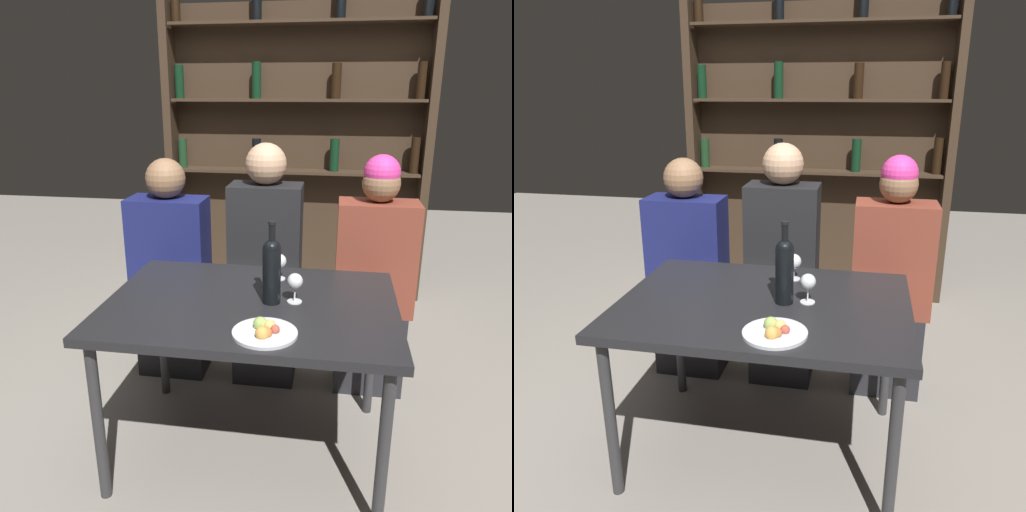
{
  "view_description": "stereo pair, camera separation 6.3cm",
  "coord_description": "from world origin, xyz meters",
  "views": [
    {
      "loc": [
        0.32,
        -1.83,
        1.53
      ],
      "look_at": [
        0.0,
        0.13,
        0.87
      ],
      "focal_mm": 35.0,
      "sensor_mm": 36.0,
      "label": 1
    },
    {
      "loc": [
        0.38,
        -1.82,
        1.53
      ],
      "look_at": [
        0.0,
        0.13,
        0.87
      ],
      "focal_mm": 35.0,
      "sensor_mm": 36.0,
      "label": 2
    }
  ],
  "objects": [
    {
      "name": "ground_plane",
      "position": [
        0.0,
        0.0,
        0.0
      ],
      "size": [
        10.0,
        10.0,
        0.0
      ],
      "primitive_type": "plane",
      "color": "gray"
    },
    {
      "name": "dining_table",
      "position": [
        0.0,
        0.0,
        0.66
      ],
      "size": [
        1.17,
        0.84,
        0.72
      ],
      "color": "black",
      "rests_on": "ground_plane"
    },
    {
      "name": "wine_rack_wall",
      "position": [
        0.0,
        1.97,
        1.15
      ],
      "size": [
        1.95,
        0.21,
        2.24
      ],
      "color": "#38281C",
      "rests_on": "ground_plane"
    },
    {
      "name": "wine_bottle",
      "position": [
        0.08,
        0.0,
        0.87
      ],
      "size": [
        0.07,
        0.07,
        0.34
      ],
      "color": "black",
      "rests_on": "dining_table"
    },
    {
      "name": "wine_glass_0",
      "position": [
        0.08,
        0.26,
        0.8
      ],
      "size": [
        0.07,
        0.07,
        0.12
      ],
      "color": "silver",
      "rests_on": "dining_table"
    },
    {
      "name": "wine_glass_1",
      "position": [
        0.17,
        0.02,
        0.81
      ],
      "size": [
        0.06,
        0.06,
        0.12
      ],
      "color": "silver",
      "rests_on": "dining_table"
    },
    {
      "name": "food_plate_0",
      "position": [
        0.1,
        -0.28,
        0.73
      ],
      "size": [
        0.23,
        0.23,
        0.05
      ],
      "color": "silver",
      "rests_on": "dining_table"
    },
    {
      "name": "seated_person_left",
      "position": [
        -0.54,
        0.6,
        0.57
      ],
      "size": [
        0.41,
        0.22,
        1.21
      ],
      "color": "#26262B",
      "rests_on": "ground_plane"
    },
    {
      "name": "seated_person_center",
      "position": [
        -0.03,
        0.6,
        0.61
      ],
      "size": [
        0.36,
        0.22,
        1.29
      ],
      "color": "#26262B",
      "rests_on": "ground_plane"
    },
    {
      "name": "seated_person_right",
      "position": [
        0.53,
        0.6,
        0.59
      ],
      "size": [
        0.39,
        0.22,
        1.25
      ],
      "color": "#26262B",
      "rests_on": "ground_plane"
    }
  ]
}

